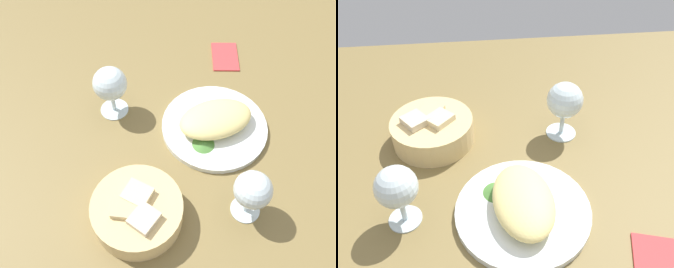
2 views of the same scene
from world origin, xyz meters
TOP-DOWN VIEW (x-y plane):
  - ground_plane at (0.00, 0.00)cm, footprint 140.00×140.00cm
  - plate at (-0.95, 2.13)cm, footprint 24.70×24.70cm
  - omelette at (-0.95, 2.13)cm, footprint 17.95×11.91cm
  - lettuce_garnish at (3.34, 6.60)cm, footprint 5.12×5.12cm
  - bread_basket at (21.36, 19.12)cm, footprint 17.86×17.86cm
  - wine_glass_near at (20.66, -9.90)cm, footprint 7.91×7.91cm
  - wine_glass_far at (0.49, 23.35)cm, footprint 7.32×7.32cm
  - folded_napkin at (-12.25, -20.22)cm, footprint 9.82×12.53cm

SIDE VIEW (x-z plane):
  - ground_plane at x=0.00cm, z-range -2.00..0.00cm
  - folded_napkin at x=-12.25cm, z-range 0.00..0.80cm
  - plate at x=-0.95cm, z-range 0.00..1.40cm
  - lettuce_garnish at x=3.34cm, z-range 1.40..2.43cm
  - bread_basket at x=21.36cm, z-range -0.48..6.79cm
  - omelette at x=-0.95cm, z-range 1.40..5.94cm
  - wine_glass_far at x=0.49cm, z-range 2.11..14.66cm
  - wine_glass_near at x=20.66cm, z-range 2.13..15.34cm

